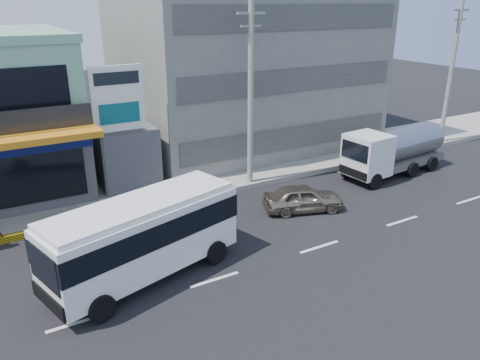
# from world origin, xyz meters

# --- Properties ---
(ground) EXTENTS (120.00, 120.00, 0.00)m
(ground) POSITION_xyz_m (0.00, 0.00, 0.00)
(ground) COLOR black
(ground) RESTS_ON ground
(sidewalk) EXTENTS (70.00, 5.00, 0.30)m
(sidewalk) POSITION_xyz_m (5.00, 9.50, 0.15)
(sidewalk) COLOR gray
(sidewalk) RESTS_ON ground
(concrete_building) EXTENTS (16.00, 12.00, 14.00)m
(concrete_building) POSITION_xyz_m (10.00, 15.00, 7.00)
(concrete_building) COLOR gray
(concrete_building) RESTS_ON ground
(gap_structure) EXTENTS (3.00, 6.00, 3.50)m
(gap_structure) POSITION_xyz_m (0.00, 12.00, 1.75)
(gap_structure) COLOR #48484D
(gap_structure) RESTS_ON ground
(satellite_dish) EXTENTS (1.50, 1.50, 0.15)m
(satellite_dish) POSITION_xyz_m (0.00, 11.00, 3.58)
(satellite_dish) COLOR slate
(satellite_dish) RESTS_ON gap_structure
(billboard) EXTENTS (2.60, 0.18, 6.90)m
(billboard) POSITION_xyz_m (-0.50, 9.20, 4.93)
(billboard) COLOR gray
(billboard) RESTS_ON ground
(utility_pole_near) EXTENTS (1.60, 0.30, 10.00)m
(utility_pole_near) POSITION_xyz_m (6.00, 7.40, 5.15)
(utility_pole_near) COLOR #999993
(utility_pole_near) RESTS_ON ground
(utility_pole_far) EXTENTS (1.60, 0.30, 10.00)m
(utility_pole_far) POSITION_xyz_m (22.00, 7.40, 5.15)
(utility_pole_far) COLOR #999993
(utility_pole_far) RESTS_ON ground
(minibus) EXTENTS (7.78, 4.28, 3.10)m
(minibus) POSITION_xyz_m (-2.14, 1.50, 1.85)
(minibus) COLOR white
(minibus) RESTS_ON ground
(sedan) EXTENTS (4.24, 2.78, 1.34)m
(sedan) POSITION_xyz_m (6.62, 3.34, 0.67)
(sedan) COLOR gray
(sedan) RESTS_ON ground
(tanker_truck) EXTENTS (7.28, 2.81, 2.81)m
(tanker_truck) POSITION_xyz_m (14.28, 4.87, 1.51)
(tanker_truck) COLOR silver
(tanker_truck) RESTS_ON ground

